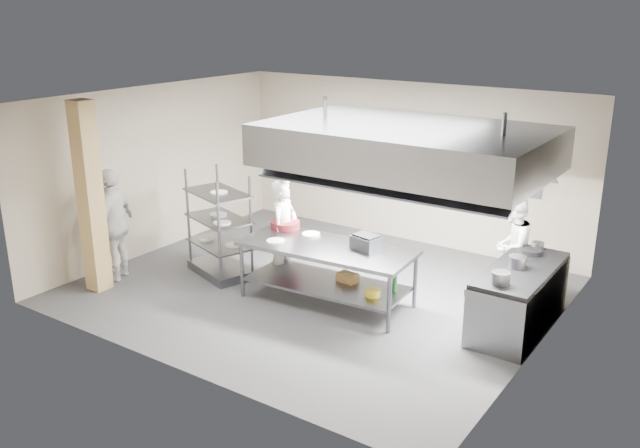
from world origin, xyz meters
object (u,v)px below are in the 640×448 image
Objects in this scene: cooking_range at (519,300)px; stockpot at (517,262)px; pass_rack at (219,224)px; chef_head at (285,231)px; griddle at (366,242)px; island at (327,274)px; chef_line at (512,247)px; chef_plating at (114,224)px.

stockpot is (-0.06, -0.03, 0.56)m from cooking_range.
chef_head is (1.03, 0.43, -0.04)m from pass_rack.
griddle reaches higher than cooking_range.
griddle reaches higher than stockpot.
island is at bearing -146.83° from griddle.
pass_rack is 2.67m from griddle.
griddle is at bearing -165.27° from stockpot.
griddle is (-1.65, -1.57, 0.21)m from chef_line.
island is 3.62m from chef_plating.
chef_plating is (-6.08, -1.92, 0.51)m from cooking_range.
cooking_range is at bearing 29.02° from pass_rack.
cooking_range is 1.25× the size of chef_line.
cooking_range is at bearing 11.98° from island.
chef_plating reaches higher than island.
stockpot is at bearing -91.29° from chef_head.
griddle is (3.95, 1.35, 0.08)m from chef_plating.
chef_head is 7.02× the size of stockpot.
chef_head is at bearing -173.87° from stockpot.
cooking_range is at bearing 25.12° from stockpot.
chef_plating reaches higher than chef_head.
pass_rack is at bearing -162.48° from griddle.
stockpot is at bearing 26.25° from griddle.
stockpot is at bearing 85.02° from chef_plating.
island is at bearing -163.78° from stockpot.
chef_head is at bearing -173.72° from griddle.
island is 1.57× the size of chef_head.
chef_line reaches higher than griddle.
griddle is at bearing -164.96° from cooking_range.
pass_rack is at bearing 105.09° from chef_head.
chef_plating reaches higher than chef_line.
chef_head is 0.90× the size of chef_plating.
chef_plating is (-3.40, -1.13, 0.47)m from island.
chef_line reaches higher than cooking_range.
island is 1.42× the size of chef_plating.
stockpot reaches higher than island.
pass_rack is 4.88m from cooking_range.
chef_plating is (-2.33, -1.50, 0.09)m from chef_head.
chef_plating is at bearing 115.36° from chef_head.
chef_head is at bearing 100.31° from chef_plating.
chef_head reaches higher than island.
stockpot is at bearing 27.82° from chef_line.
island reaches higher than cooking_range.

